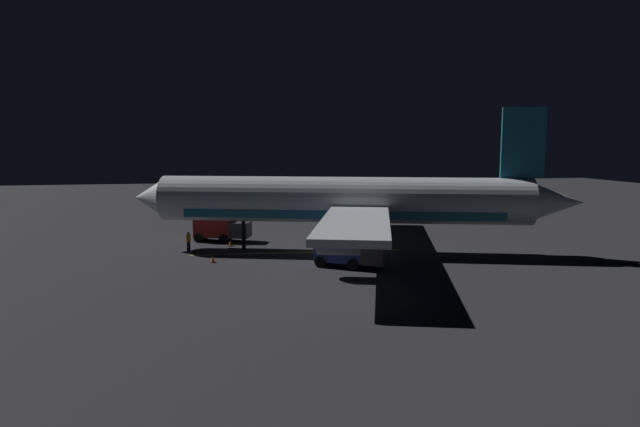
# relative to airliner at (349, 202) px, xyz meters

# --- Properties ---
(ground_plane) EXTENTS (180.00, 180.00, 0.20)m
(ground_plane) POSITION_rel_airliner_xyz_m (0.19, 0.60, -4.60)
(ground_plane) COLOR #26262B
(apron_guide_stripe) EXTENTS (1.23, 18.69, 0.01)m
(apron_guide_stripe) POSITION_rel_airliner_xyz_m (0.60, 4.60, -4.49)
(apron_guide_stripe) COLOR gold
(apron_guide_stripe) RESTS_ON ground_plane
(airliner) EXTENTS (36.78, 39.11, 12.67)m
(airliner) POSITION_rel_airliner_xyz_m (0.00, 0.00, 0.00)
(airliner) COLOR silver
(airliner) RESTS_ON ground_plane
(baggage_truck) EXTENTS (3.78, 5.78, 2.46)m
(baggage_truck) POSITION_rel_airliner_xyz_m (7.77, 11.24, -3.25)
(baggage_truck) COLOR maroon
(baggage_truck) RESTS_ON ground_plane
(catering_truck) EXTENTS (4.71, 5.82, 2.60)m
(catering_truck) POSITION_rel_airliner_xyz_m (-5.94, 1.59, -3.19)
(catering_truck) COLOR navy
(catering_truck) RESTS_ON ground_plane
(ground_crew_worker) EXTENTS (0.40, 0.40, 1.74)m
(ground_crew_worker) POSITION_rel_airliner_xyz_m (3.20, 14.11, -3.61)
(ground_crew_worker) COLOR black
(ground_crew_worker) RESTS_ON ground_plane
(traffic_cone_near_left) EXTENTS (0.50, 0.50, 0.55)m
(traffic_cone_near_left) POSITION_rel_airliner_xyz_m (4.89, 10.33, -4.25)
(traffic_cone_near_left) COLOR #EA590F
(traffic_cone_near_left) RESTS_ON ground_plane
(traffic_cone_near_right) EXTENTS (0.50, 0.50, 0.55)m
(traffic_cone_near_right) POSITION_rel_airliner_xyz_m (-2.24, 12.00, -4.25)
(traffic_cone_near_right) COLOR #EA590F
(traffic_cone_near_right) RESTS_ON ground_plane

